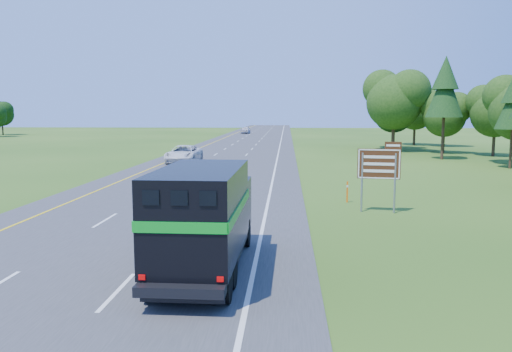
% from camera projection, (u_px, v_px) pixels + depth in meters
% --- Properties ---
extents(ground, '(300.00, 300.00, 0.00)m').
position_uv_depth(ground, '(15.00, 321.00, 12.01)').
color(ground, '#274D14').
rests_on(ground, ground).
extents(road, '(15.00, 260.00, 0.04)m').
position_uv_depth(road, '(234.00, 153.00, 61.50)').
color(road, '#38383A').
rests_on(road, ground).
extents(lane_markings, '(11.15, 260.00, 0.01)m').
position_uv_depth(lane_markings, '(234.00, 152.00, 61.50)').
color(lane_markings, yellow).
rests_on(lane_markings, road).
extents(horse_truck, '(2.48, 7.54, 3.32)m').
position_uv_depth(horse_truck, '(204.00, 215.00, 15.45)').
color(horse_truck, black).
rests_on(horse_truck, road).
extents(white_suv, '(3.00, 6.18, 1.69)m').
position_uv_depth(white_suv, '(184.00, 154.00, 49.23)').
color(white_suv, silver).
rests_on(white_suv, road).
extents(far_car, '(2.21, 4.85, 1.61)m').
position_uv_depth(far_car, '(245.00, 130.00, 115.70)').
color(far_car, silver).
rests_on(far_car, road).
extents(exit_sign, '(2.08, 0.41, 3.55)m').
position_uv_depth(exit_sign, '(380.00, 167.00, 24.68)').
color(exit_sign, gray).
rests_on(exit_sign, ground).
extents(delineator, '(0.10, 0.05, 1.18)m').
position_uv_depth(delineator, '(347.00, 191.00, 27.69)').
color(delineator, '#FF600D').
rests_on(delineator, ground).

